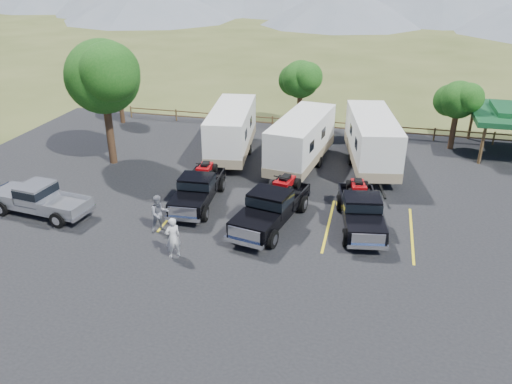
% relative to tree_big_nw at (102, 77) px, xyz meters
% --- Properties ---
extents(ground, '(320.00, 320.00, 0.00)m').
position_rel_tree_big_nw_xyz_m(ground, '(12.55, -9.03, -5.60)').
color(ground, '#3F4A1F').
rests_on(ground, ground).
extents(asphalt_lot, '(44.00, 34.00, 0.04)m').
position_rel_tree_big_nw_xyz_m(asphalt_lot, '(12.55, -6.03, -5.58)').
color(asphalt_lot, black).
rests_on(asphalt_lot, ground).
extents(stall_lines, '(12.12, 5.50, 0.01)m').
position_rel_tree_big_nw_xyz_m(stall_lines, '(12.55, -5.03, -5.55)').
color(stall_lines, gold).
rests_on(stall_lines, asphalt_lot).
extents(tree_big_nw, '(5.54, 5.18, 7.84)m').
position_rel_tree_big_nw_xyz_m(tree_big_nw, '(0.00, 0.00, 0.00)').
color(tree_big_nw, '#322113').
rests_on(tree_big_nw, ground).
extents(tree_ne_a, '(3.11, 2.92, 4.76)m').
position_rel_tree_big_nw_xyz_m(tree_ne_a, '(21.52, 7.99, -2.11)').
color(tree_ne_a, '#322113').
rests_on(tree_ne_a, ground).
extents(tree_north, '(3.46, 3.24, 5.25)m').
position_rel_tree_big_nw_xyz_m(tree_north, '(10.52, 9.99, -1.76)').
color(tree_north, '#322113').
rests_on(tree_north, ground).
extents(tree_nw_small, '(2.59, 2.43, 3.85)m').
position_rel_tree_big_nw_xyz_m(tree_nw_small, '(-3.48, 7.99, -2.81)').
color(tree_nw_small, '#322113').
rests_on(tree_nw_small, ground).
extents(rail_fence, '(36.12, 0.12, 1.00)m').
position_rel_tree_big_nw_xyz_m(rail_fence, '(14.55, 9.47, -4.99)').
color(rail_fence, brown).
rests_on(rail_fence, ground).
extents(rig_left, '(2.26, 5.70, 1.87)m').
position_rel_tree_big_nw_xyz_m(rig_left, '(7.44, -4.29, -4.66)').
color(rig_left, black).
rests_on(rig_left, asphalt_lot).
extents(rig_center, '(3.15, 6.43, 2.06)m').
position_rel_tree_big_nw_xyz_m(rig_center, '(11.75, -5.57, -4.57)').
color(rig_center, black).
rests_on(rig_center, asphalt_lot).
extents(rig_right, '(2.75, 5.91, 1.90)m').
position_rel_tree_big_nw_xyz_m(rig_right, '(16.04, -4.74, -4.64)').
color(rig_right, black).
rests_on(rig_right, asphalt_lot).
extents(trailer_left, '(3.41, 9.40, 3.25)m').
position_rel_tree_big_nw_xyz_m(trailer_left, '(7.15, 3.03, -3.86)').
color(trailer_left, white).
rests_on(trailer_left, asphalt_lot).
extents(trailer_center, '(3.42, 9.33, 3.22)m').
position_rel_tree_big_nw_xyz_m(trailer_center, '(11.93, 2.20, -3.87)').
color(trailer_center, white).
rests_on(trailer_center, asphalt_lot).
extents(trailer_right, '(3.81, 9.57, 3.31)m').
position_rel_tree_big_nw_xyz_m(trailer_right, '(16.20, 3.17, -3.82)').
color(trailer_right, white).
rests_on(trailer_right, asphalt_lot).
extents(pickup_silver, '(5.73, 2.45, 1.67)m').
position_rel_tree_big_nw_xyz_m(pickup_silver, '(-0.02, -7.45, -4.69)').
color(pickup_silver, '#919399').
rests_on(pickup_silver, asphalt_lot).
extents(person_a, '(0.83, 0.82, 1.93)m').
position_rel_tree_big_nw_xyz_m(person_a, '(8.18, -9.59, -4.59)').
color(person_a, silver).
rests_on(person_a, asphalt_lot).
extents(person_b, '(1.16, 1.14, 1.88)m').
position_rel_tree_big_nw_xyz_m(person_b, '(6.66, -7.60, -4.62)').
color(person_b, slate).
rests_on(person_b, asphalt_lot).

